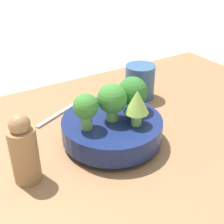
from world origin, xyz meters
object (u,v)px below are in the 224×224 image
fork (61,113)px  bowl (112,129)px  cup (140,82)px  pepper_mill (24,150)px

fork → bowl: bearing=105.2°
cup → fork: bearing=-7.2°
fork → cup: bearing=172.8°
cup → pepper_mill: bearing=23.6°
bowl → pepper_mill: bearing=5.6°
bowl → fork: size_ratio=1.39×
bowl → cup: bearing=-141.1°
cup → fork: 0.25m
pepper_mill → fork: (-0.16, -0.21, -0.07)m
bowl → pepper_mill: (0.21, 0.02, 0.03)m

